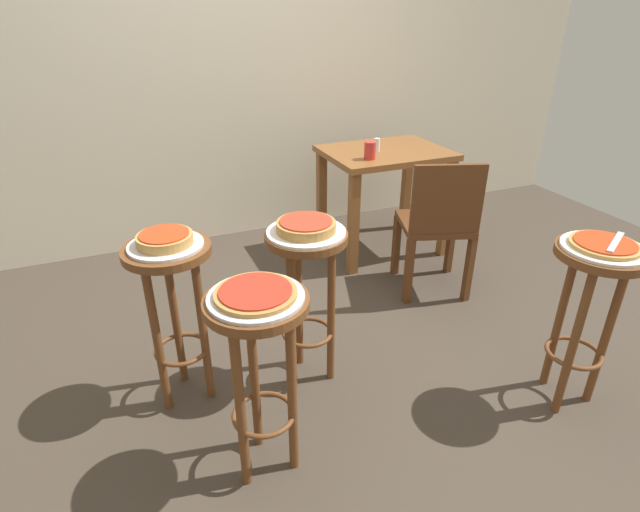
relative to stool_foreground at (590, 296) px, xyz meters
The scene contains 19 objects.
ground_plane 1.30m from the stool_foreground, 138.34° to the left, with size 6.00×6.00×0.00m, color #42382D.
back_wall 2.76m from the stool_foreground, 109.89° to the left, with size 6.00×0.10×3.00m, color beige.
stool_foreground is the anchor object (origin of this frame).
serving_plate_foreground 0.22m from the stool_foreground, 45.00° to the right, with size 0.32×0.32×0.01m, color white.
pizza_foreground 0.23m from the stool_foreground, ahead, with size 0.26×0.26×0.02m.
stool_middle 1.37m from the stool_foreground, behind, with size 0.35×0.35×0.75m.
serving_plate_middle 1.39m from the stool_foreground, behind, with size 0.32×0.32×0.01m, color silver.
pizza_middle 1.39m from the stool_foreground, behind, with size 0.27×0.27×0.02m.
stool_leftside 1.18m from the stool_foreground, 149.79° to the left, with size 0.35×0.35×0.75m.
serving_plate_leftside 1.20m from the stool_foreground, 149.79° to the left, with size 0.33×0.33×0.01m, color white.
pizza_leftside 1.20m from the stool_foreground, 149.79° to the left, with size 0.25×0.25×0.05m.
stool_rear 1.72m from the stool_foreground, 156.40° to the left, with size 0.35×0.35×0.75m.
serving_plate_rear 1.73m from the stool_foreground, 156.40° to the left, with size 0.30×0.30×0.01m, color silver.
pizza_rear 1.74m from the stool_foreground, 156.40° to the left, with size 0.22×0.22×0.05m.
dining_table 1.71m from the stool_foreground, 90.21° to the left, with size 0.82×0.62×0.73m.
cup_near_edge 1.59m from the stool_foreground, 97.72° to the left, with size 0.07×0.07×0.11m, color red.
condiment_shaker 1.72m from the stool_foreground, 92.65° to the left, with size 0.04×0.04×0.09m, color white.
wooden_chair 1.04m from the stool_foreground, 91.00° to the left, with size 0.51×0.51×0.85m.
pizza_server_knife 0.25m from the stool_foreground, 33.69° to the right, with size 0.22×0.02×0.01m, color silver.
Camera 1 is at (-0.82, -1.97, 1.61)m, focal length 28.04 mm.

